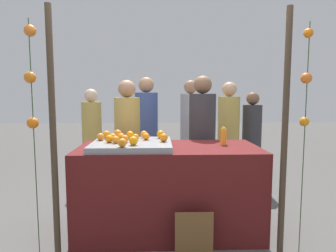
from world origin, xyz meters
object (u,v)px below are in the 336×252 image
at_px(orange_1, 122,143).
at_px(chalkboard_sign, 194,236).
at_px(vendor_left, 128,148).
at_px(juice_bottle, 223,136).
at_px(orange_0, 101,137).
at_px(stall_counter, 168,189).
at_px(vendor_right, 202,146).

height_order(orange_1, chalkboard_sign, orange_1).
bearing_deg(vendor_left, juice_bottle, -29.60).
height_order(orange_1, juice_bottle, juice_bottle).
bearing_deg(orange_1, juice_bottle, 23.77).
bearing_deg(vendor_left, orange_0, -107.86).
bearing_deg(orange_0, stall_counter, -4.54).
bearing_deg(orange_0, chalkboard_sign, -34.37).
distance_m(stall_counter, juice_bottle, 0.82).
relative_size(stall_counter, juice_bottle, 9.81).
bearing_deg(vendor_left, chalkboard_sign, -61.44).
bearing_deg(vendor_left, orange_1, -86.73).
bearing_deg(orange_1, stall_counter, 39.29).
distance_m(stall_counter, orange_1, 0.80).
bearing_deg(vendor_right, orange_0, -151.12).
height_order(juice_bottle, vendor_left, vendor_left).
bearing_deg(stall_counter, juice_bottle, 9.33).
bearing_deg(orange_0, orange_1, -56.34).
xyz_separation_m(stall_counter, orange_0, (-0.72, 0.06, 0.56)).
xyz_separation_m(stall_counter, vendor_left, (-0.50, 0.73, 0.31)).
relative_size(orange_0, juice_bottle, 0.40).
height_order(stall_counter, chalkboard_sign, stall_counter).
xyz_separation_m(chalkboard_sign, vendor_left, (-0.71, 1.30, 0.55)).
bearing_deg(orange_0, vendor_right, 28.88).
xyz_separation_m(stall_counter, orange_1, (-0.44, -0.36, 0.56)).
distance_m(chalkboard_sign, vendor_left, 1.58).
bearing_deg(juice_bottle, chalkboard_sign, -120.45).
xyz_separation_m(orange_0, vendor_left, (0.22, 0.67, -0.25)).
bearing_deg(chalkboard_sign, vendor_left, 118.56).
bearing_deg(vendor_right, orange_1, -130.16).
relative_size(stall_counter, vendor_left, 1.15).
relative_size(orange_1, juice_bottle, 0.43).
xyz_separation_m(orange_1, chalkboard_sign, (0.65, -0.21, -0.81)).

